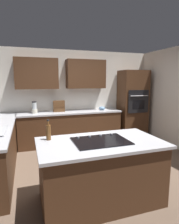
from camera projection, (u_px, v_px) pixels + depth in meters
ground_plane at (95, 169)px, 3.83m from camera, size 14.00×14.00×0.00m
wall_back at (68, 90)px, 5.48m from camera, size 6.00×0.44×2.60m
lower_cabinets_back at (71, 128)px, 5.34m from camera, size 2.80×0.60×0.86m
countertop_back at (70, 112)px, 5.27m from camera, size 2.84×0.64×0.04m
island_base at (100, 173)px, 2.76m from camera, size 1.67×0.92×0.86m
island_top at (101, 143)px, 2.69m from camera, size 1.75×1.00×0.04m
wall_oven at (133, 104)px, 5.85m from camera, size 0.80×0.66×2.05m
cooktop at (100, 141)px, 2.69m from camera, size 0.76×0.56×0.03m
blender at (34, 108)px, 4.98m from camera, size 0.15×0.15×0.32m
mixing_bowl at (102, 108)px, 5.58m from camera, size 0.18×0.18×0.10m
spice_rack at (59, 106)px, 5.22m from camera, size 0.31×0.11×0.31m
oil_bottle at (48, 132)px, 2.73m from camera, size 0.07×0.07×0.30m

